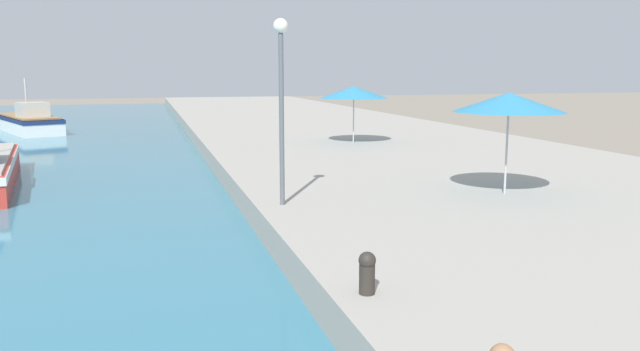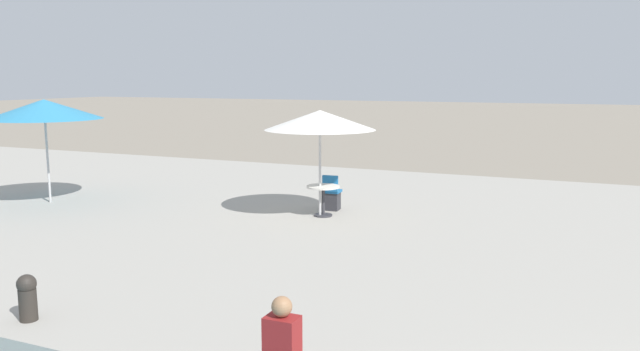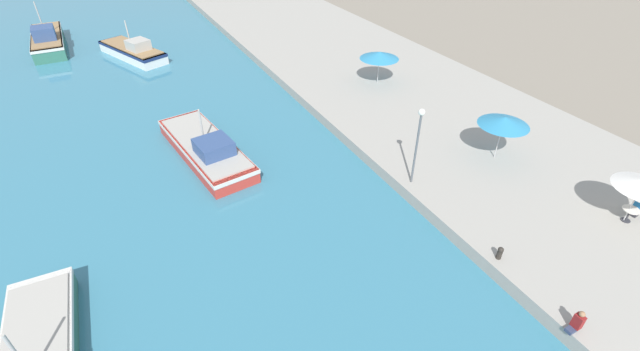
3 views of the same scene
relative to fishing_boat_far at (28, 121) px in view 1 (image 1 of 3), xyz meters
name	(u,v)px [view 1 (image 1 of 3)]	position (x,y,z in m)	size (l,w,h in m)	color
quay_promenade	(326,133)	(18.03, -8.99, -0.37)	(16.00, 90.00, 0.76)	#A39E93
fishing_boat_far	(28,121)	(0.00, 0.00, 0.00)	(5.53, 8.86, 3.56)	white
cafe_umbrella_white	(509,102)	(16.84, -30.49, 2.50)	(2.96, 2.96, 2.75)	#B7B7B7
cafe_umbrella_striped	(354,92)	(16.83, -17.69, 2.35)	(3.16, 3.16, 2.62)	#B7B7B7
mooring_bollard	(367,272)	(10.59, -36.74, 0.36)	(0.26, 0.26, 0.65)	#2D2823
lamppost	(281,80)	(10.72, -30.18, 3.10)	(0.36, 0.36, 4.56)	#565B60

